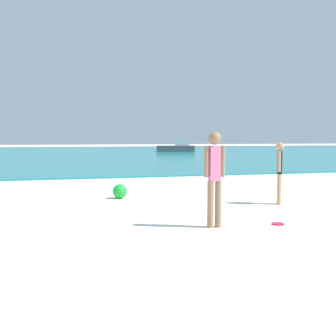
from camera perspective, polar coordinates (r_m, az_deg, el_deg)
ground at (r=4.56m, az=16.73°, el=-16.69°), size 200.00×200.00×0.00m
water at (r=46.19m, az=-12.09°, el=2.19°), size 160.00×60.00×0.06m
person_standing at (r=7.27m, az=6.63°, el=-0.77°), size 0.40×0.23×1.73m
frisbee at (r=7.87m, az=15.36°, el=-7.66°), size 0.24×0.24×0.03m
person_distant at (r=10.18m, az=15.59°, el=-0.16°), size 0.24×0.29×1.52m
boat_far at (r=46.62m, az=1.27°, el=2.97°), size 4.59×2.37×1.49m
beach_ball at (r=10.87m, az=-6.85°, el=-3.30°), size 0.39×0.39×0.39m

